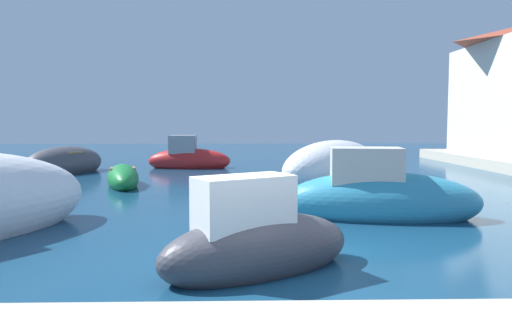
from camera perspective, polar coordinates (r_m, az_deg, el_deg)
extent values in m
plane|color=navy|center=(6.58, 4.01, -14.76)|extent=(80.00, 80.00, 0.00)
ellipsoid|color=#B21E1E|center=(21.99, -8.08, -0.55)|extent=(3.80, 1.32, 1.17)
cube|color=gray|center=(21.98, -8.88, 1.46)|extent=(1.21, 0.95, 0.84)
ellipsoid|color=teal|center=(10.85, 14.98, -5.31)|extent=(4.50, 2.04, 1.33)
cube|color=beige|center=(10.70, 13.23, -1.08)|extent=(1.65, 1.14, 0.80)
ellipsoid|color=white|center=(17.05, 9.40, -1.25)|extent=(5.36, 6.15, 1.92)
cube|color=brown|center=(17.01, 9.43, 0.82)|extent=(2.09, 2.00, 0.08)
ellipsoid|color=#197233|center=(16.43, -15.86, -2.52)|extent=(1.90, 3.50, 0.92)
cube|color=brown|center=(16.39, -15.89, -1.43)|extent=(0.97, 0.87, 0.08)
ellipsoid|color=#3F3F47|center=(21.12, -22.20, -0.80)|extent=(3.16, 4.20, 1.45)
cube|color=brown|center=(21.08, -22.24, 0.49)|extent=(1.50, 1.27, 0.08)
ellipsoid|color=#3F3F47|center=(6.89, 0.36, -11.34)|extent=(3.25, 2.54, 1.06)
cube|color=white|center=(6.61, -1.47, -5.72)|extent=(1.52, 1.25, 0.78)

